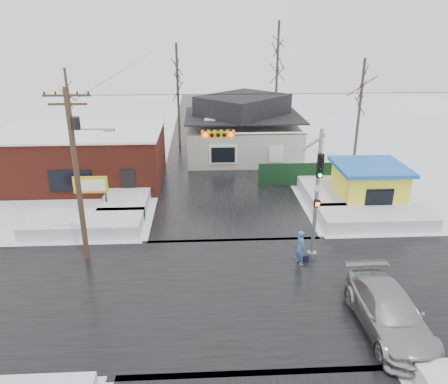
{
  "coord_description": "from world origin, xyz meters",
  "views": [
    {
      "loc": [
        -1.79,
        -17.3,
        11.73
      ],
      "look_at": [
        -0.6,
        5.17,
        3.0
      ],
      "focal_mm": 35.0,
      "sensor_mm": 36.0,
      "label": 1
    }
  ],
  "objects_px": {
    "utility_pole": "(77,167)",
    "marquee_sign": "(91,186)",
    "traffic_signal": "(287,178)",
    "kiosk": "(368,185)",
    "pedestrian": "(301,248)",
    "car": "(389,312)"
  },
  "relations": [
    {
      "from": "traffic_signal",
      "to": "utility_pole",
      "type": "xyz_separation_m",
      "value": [
        -10.36,
        0.53,
        0.57
      ]
    },
    {
      "from": "car",
      "to": "pedestrian",
      "type": "bearing_deg",
      "value": 113.62
    },
    {
      "from": "traffic_signal",
      "to": "car",
      "type": "xyz_separation_m",
      "value": [
        3.21,
        -5.99,
        -3.71
      ]
    },
    {
      "from": "pedestrian",
      "to": "utility_pole",
      "type": "bearing_deg",
      "value": 70.53
    },
    {
      "from": "utility_pole",
      "to": "car",
      "type": "relative_size",
      "value": 1.58
    },
    {
      "from": "traffic_signal",
      "to": "car",
      "type": "relative_size",
      "value": 1.23
    },
    {
      "from": "utility_pole",
      "to": "marquee_sign",
      "type": "bearing_deg",
      "value": 100.13
    },
    {
      "from": "traffic_signal",
      "to": "pedestrian",
      "type": "xyz_separation_m",
      "value": [
        0.77,
        -0.63,
        -3.59
      ]
    },
    {
      "from": "utility_pole",
      "to": "kiosk",
      "type": "height_order",
      "value": "utility_pole"
    },
    {
      "from": "kiosk",
      "to": "traffic_signal",
      "type": "bearing_deg",
      "value": -135.16
    },
    {
      "from": "traffic_signal",
      "to": "kiosk",
      "type": "bearing_deg",
      "value": 44.84
    },
    {
      "from": "utility_pole",
      "to": "marquee_sign",
      "type": "relative_size",
      "value": 3.53
    },
    {
      "from": "pedestrian",
      "to": "marquee_sign",
      "type": "bearing_deg",
      "value": 46.1
    },
    {
      "from": "kiosk",
      "to": "pedestrian",
      "type": "xyz_separation_m",
      "value": [
        -6.29,
        -7.65,
        -0.52
      ]
    },
    {
      "from": "utility_pole",
      "to": "car",
      "type": "distance_m",
      "value": 15.66
    },
    {
      "from": "car",
      "to": "traffic_signal",
      "type": "bearing_deg",
      "value": 117.38
    },
    {
      "from": "traffic_signal",
      "to": "kiosk",
      "type": "relative_size",
      "value": 1.52
    },
    {
      "from": "car",
      "to": "marquee_sign",
      "type": "bearing_deg",
      "value": 138.66
    },
    {
      "from": "marquee_sign",
      "to": "pedestrian",
      "type": "xyz_separation_m",
      "value": [
        12.21,
        -7.15,
        -0.98
      ]
    },
    {
      "from": "utility_pole",
      "to": "kiosk",
      "type": "xyz_separation_m",
      "value": [
        17.43,
        6.49,
        -3.65
      ]
    },
    {
      "from": "utility_pole",
      "to": "pedestrian",
      "type": "xyz_separation_m",
      "value": [
        11.14,
        -1.16,
        -4.17
      ]
    },
    {
      "from": "utility_pole",
      "to": "kiosk",
      "type": "relative_size",
      "value": 1.96
    }
  ]
}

